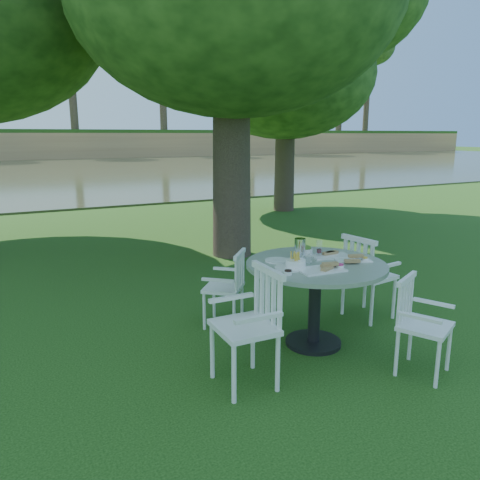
# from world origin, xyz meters

# --- Properties ---
(ground) EXTENTS (140.00, 140.00, 0.00)m
(ground) POSITION_xyz_m (0.00, 0.00, 0.00)
(ground) COLOR #12370B
(ground) RESTS_ON ground
(table) EXTENTS (1.37, 1.37, 0.85)m
(table) POSITION_xyz_m (0.19, -1.06, 0.68)
(table) COLOR black
(table) RESTS_ON ground
(chair_ne) EXTENTS (0.52, 0.54, 0.97)m
(chair_ne) POSITION_xyz_m (1.10, -0.75, 0.57)
(chair_ne) COLOR white
(chair_ne) RESTS_ON ground
(chair_nw) EXTENTS (0.58, 0.58, 0.84)m
(chair_nw) POSITION_xyz_m (-0.34, -0.24, 0.50)
(chair_nw) COLOR white
(chair_nw) RESTS_ON ground
(chair_sw) EXTENTS (0.48, 0.52, 1.00)m
(chair_sw) POSITION_xyz_m (-0.70, -1.43, 0.59)
(chair_sw) COLOR white
(chair_sw) RESTS_ON ground
(chair_se) EXTENTS (0.57, 0.56, 0.86)m
(chair_se) POSITION_xyz_m (0.66, -1.90, 0.51)
(chair_se) COLOR white
(chair_se) RESTS_ON ground
(tableware) EXTENTS (1.07, 0.82, 0.22)m
(tableware) POSITION_xyz_m (0.14, -1.01, 0.89)
(tableware) COLOR white
(tableware) RESTS_ON table
(river) EXTENTS (100.00, 28.00, 0.12)m
(river) POSITION_xyz_m (0.00, 23.00, 0.00)
(river) COLOR #373B23
(river) RESTS_ON ground
(far_bank) EXTENTS (100.00, 18.00, 15.20)m
(far_bank) POSITION_xyz_m (0.28, 41.12, 7.25)
(far_bank) COLOR #A97B4F
(far_bank) RESTS_ON ground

